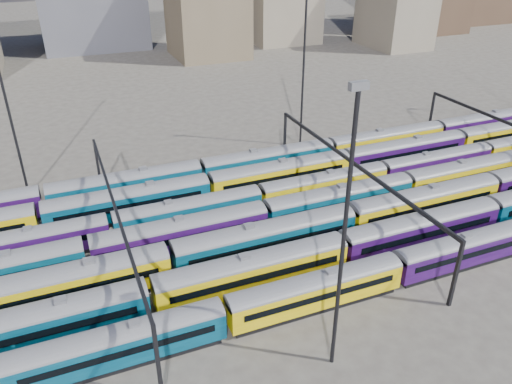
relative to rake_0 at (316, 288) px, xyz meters
name	(u,v)px	position (x,y,z in m)	size (l,w,h in m)	color
ground	(280,229)	(2.97, 15.00, -2.50)	(500.00, 500.00, 0.00)	#403B36
rake_0	(316,288)	(0.00, 0.00, 0.00)	(96.59, 2.83, 4.76)	black
rake_1	(253,269)	(-4.85, 5.00, 0.30)	(107.93, 3.16, 5.33)	black
rake_2	(350,217)	(10.09, 10.00, 0.42)	(134.83, 3.29, 5.55)	black
rake_3	(339,198)	(11.59, 15.00, 0.28)	(150.03, 3.13, 5.28)	black
rake_4	(189,210)	(-7.65, 20.00, 0.04)	(137.46, 2.87, 4.83)	black
rake_5	(209,185)	(-3.38, 25.00, 0.35)	(131.74, 3.21, 5.42)	black
rake_6	(330,148)	(18.75, 30.00, 0.31)	(130.09, 3.17, 5.35)	black
gantry_1	(116,214)	(-17.03, 15.00, 4.29)	(0.35, 40.35, 8.03)	black
gantry_2	(351,169)	(12.97, 15.00, 4.29)	(0.35, 40.35, 8.03)	black
mast_1	(7,103)	(-27.03, 37.00, 11.47)	(1.40, 0.50, 25.60)	black
mast_2	(345,230)	(-2.03, -7.00, 11.47)	(1.40, 0.50, 25.60)	black
mast_3	(304,67)	(17.97, 39.00, 11.47)	(1.40, 0.50, 25.60)	black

